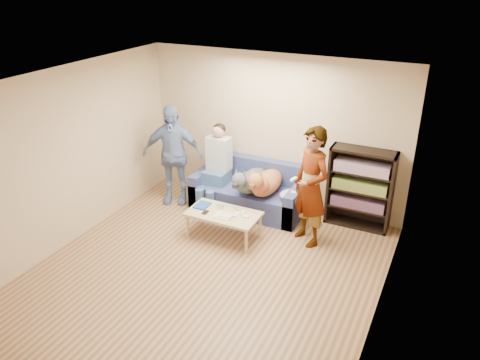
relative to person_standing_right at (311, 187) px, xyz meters
The scene contains 27 objects.
ground 2.02m from the person_standing_right, 123.40° to the right, with size 5.00×5.00×0.00m, color brown.
ceiling 2.47m from the person_standing_right, 123.40° to the right, with size 5.00×5.00×0.00m, color white.
wall_back 1.46m from the person_standing_right, 135.02° to the left, with size 4.50×4.50×0.00m, color tan.
wall_front 4.15m from the person_standing_right, 103.93° to the right, with size 4.50×4.50×0.00m, color tan.
wall_left 3.60m from the person_standing_right, 155.08° to the right, with size 5.00×5.00×0.00m, color tan.
wall_right 2.00m from the person_standing_right, 50.18° to the right, with size 5.00×5.00×0.00m, color tan.
blanket 0.68m from the person_standing_right, 135.22° to the left, with size 0.45×0.38×0.15m, color #ACADB1.
person_standing_right is the anchor object (origin of this frame).
person_standing_left 2.56m from the person_standing_right, behind, with size 1.03×0.43×1.76m, color #788DC0.
held_controller 0.33m from the person_standing_right, 135.00° to the right, with size 0.04×0.12×0.03m, color white.
notebook_blue 1.72m from the person_standing_right, 165.87° to the right, with size 0.20×0.26×0.03m, color #1B4196.
papers 1.36m from the person_standing_right, 154.33° to the right, with size 0.26×0.20×0.01m, color white.
magazine 1.33m from the person_standing_right, 154.56° to the right, with size 0.22×0.17×0.01m, color beige.
camera_silver 1.44m from the person_standing_right, 165.85° to the right, with size 0.11×0.06×0.05m, color silver.
controller_a 1.09m from the person_standing_right, 159.02° to the right, with size 0.04×0.13×0.03m, color silver.
controller_b 1.06m from the person_standing_right, 152.74° to the right, with size 0.09×0.06×0.03m, color white.
headphone_cup_a 1.21m from the person_standing_right, 154.69° to the right, with size 0.07×0.07×0.02m, color white.
headphone_cup_b 1.18m from the person_standing_right, 158.55° to the right, with size 0.07×0.07×0.02m, color white.
pen_orange 1.45m from the person_standing_right, 153.33° to the right, with size 0.01×0.01×0.14m, color #D5611E.
pen_black 1.22m from the person_standing_right, 165.82° to the right, with size 0.01×0.01×0.14m, color black.
wallet 1.63m from the person_standing_right, 158.44° to the right, with size 0.07×0.12×0.01m, color black.
sofa 1.51m from the person_standing_right, 154.65° to the left, with size 1.90×0.85×0.82m.
person_seated 1.88m from the person_standing_right, 165.70° to the left, with size 0.40×0.73×1.47m.
dog_gray 1.22m from the person_standing_right, 162.40° to the left, with size 0.39×1.24×0.57m.
dog_tan 1.00m from the person_standing_right, 156.53° to the left, with size 0.41×1.16×0.59m.
coffee_table 1.39m from the person_standing_right, 159.32° to the right, with size 1.10×0.60×0.42m.
bookshelf 1.02m from the person_standing_right, 55.94° to the left, with size 1.00×0.34×1.30m.
Camera 1 is at (2.73, -4.43, 3.85)m, focal length 35.00 mm.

